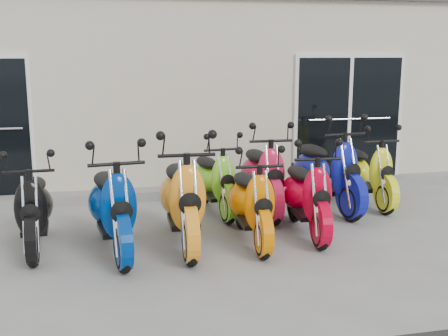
% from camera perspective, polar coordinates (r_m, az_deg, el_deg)
% --- Properties ---
extents(ground, '(80.00, 80.00, 0.00)m').
position_cam_1_polar(ground, '(7.48, 1.03, -6.54)').
color(ground, gray).
rests_on(ground, ground).
extents(building, '(14.00, 6.00, 3.20)m').
position_cam_1_polar(building, '(12.24, -4.86, 8.17)').
color(building, beige).
rests_on(building, ground).
extents(roof_cap, '(14.20, 6.20, 0.16)m').
position_cam_1_polar(roof_cap, '(12.26, -5.00, 16.03)').
color(roof_cap, '#3F3F42').
rests_on(roof_cap, building).
extents(front_step, '(14.00, 0.40, 0.15)m').
position_cam_1_polar(front_step, '(9.36, -1.94, -2.33)').
color(front_step, gray).
rests_on(front_step, ground).
extents(door_right, '(2.02, 0.08, 2.22)m').
position_cam_1_polar(door_right, '(10.10, 12.54, 5.26)').
color(door_right, black).
rests_on(door_right, front_step).
extents(scooter_front_black, '(0.70, 1.77, 1.29)m').
position_cam_1_polar(scooter_front_black, '(7.06, -18.82, -2.84)').
color(scooter_front_black, black).
rests_on(scooter_front_black, ground).
extents(scooter_front_blue, '(0.94, 2.01, 1.43)m').
position_cam_1_polar(scooter_front_blue, '(6.68, -11.32, -2.61)').
color(scooter_front_blue, navy).
rests_on(scooter_front_blue, ground).
extents(scooter_front_orange_a, '(0.81, 2.06, 1.50)m').
position_cam_1_polar(scooter_front_orange_a, '(6.81, -4.25, -1.84)').
color(scooter_front_orange_a, orange).
rests_on(scooter_front_orange_a, ground).
extents(scooter_front_orange_b, '(0.72, 1.79, 1.30)m').
position_cam_1_polar(scooter_front_orange_b, '(6.93, 2.80, -2.46)').
color(scooter_front_orange_b, orange).
rests_on(scooter_front_orange_b, ground).
extents(scooter_front_red, '(0.80, 1.85, 1.33)m').
position_cam_1_polar(scooter_front_red, '(7.32, 8.42, -1.68)').
color(scooter_front_red, '#BF0020').
rests_on(scooter_front_red, ground).
extents(scooter_back_green, '(0.81, 1.77, 1.26)m').
position_cam_1_polar(scooter_back_green, '(8.19, -1.02, -0.36)').
color(scooter_back_green, '#7ADB26').
rests_on(scooter_back_green, ground).
extents(scooter_back_red, '(0.77, 1.94, 1.41)m').
position_cam_1_polar(scooter_back_red, '(8.26, 3.95, 0.23)').
color(scooter_back_red, '#D11743').
rests_on(scooter_back_red, ground).
extents(scooter_back_blue, '(0.99, 2.10, 1.49)m').
position_cam_1_polar(scooter_back_blue, '(8.53, 10.42, 0.72)').
color(scooter_back_blue, '#0E169B').
rests_on(scooter_back_blue, ground).
extents(scooter_back_yellow, '(0.68, 1.78, 1.31)m').
position_cam_1_polar(scooter_back_yellow, '(8.97, 14.33, 0.47)').
color(scooter_back_yellow, yellow).
rests_on(scooter_back_yellow, ground).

